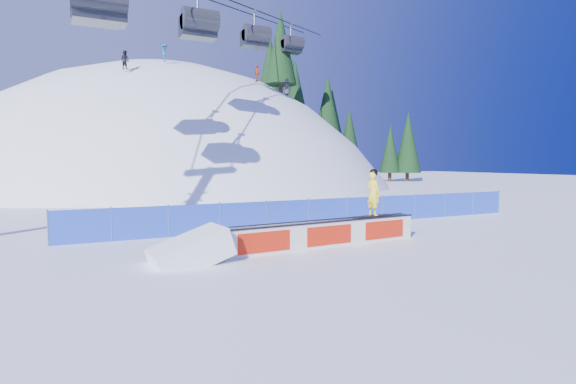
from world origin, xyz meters
name	(u,v)px	position (x,y,z in m)	size (l,w,h in m)	color
ground	(394,242)	(0.00, 0.00, 0.00)	(160.00, 160.00, 0.00)	white
snow_hill	(167,332)	(0.00, 42.00, -18.00)	(64.00, 64.00, 64.00)	white
treeline	(342,114)	(23.15, 39.03, 9.12)	(18.71, 11.97, 19.17)	#352315
safety_fence	(328,212)	(0.00, 4.50, 0.60)	(22.05, 0.05, 1.30)	blue
chairlift	(243,9)	(4.74, 27.49, 16.89)	(40.80, 41.70, 22.00)	gray
rail_box	(325,234)	(-2.67, 0.30, 0.44)	(7.47, 1.09, 0.89)	silver
snow_ramp	(191,263)	(-7.31, -0.06, 0.00)	(2.12, 1.41, 0.79)	white
snowboarder	(373,193)	(-0.60, 0.46, 1.73)	(1.64, 0.61, 1.70)	black
distant_skiers	(203,67)	(1.67, 30.39, 11.89)	(16.82, 4.29, 4.41)	black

